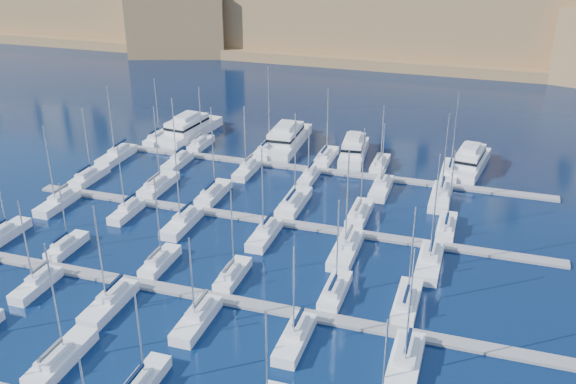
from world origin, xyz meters
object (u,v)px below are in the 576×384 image
(sailboat_2, at_px, (61,358))
(motor_yacht_c, at_px, (354,150))
(motor_yacht_a, at_px, (189,128))
(motor_yacht_d, at_px, (470,161))
(motor_yacht_b, at_px, (287,138))

(sailboat_2, height_order, motor_yacht_c, sailboat_2)
(motor_yacht_a, relative_size, motor_yacht_d, 1.15)
(motor_yacht_b, relative_size, motor_yacht_d, 1.17)
(motor_yacht_c, bearing_deg, motor_yacht_b, 171.32)
(motor_yacht_d, bearing_deg, motor_yacht_b, 177.66)
(motor_yacht_a, height_order, motor_yacht_c, same)
(motor_yacht_a, relative_size, motor_yacht_b, 0.98)
(sailboat_2, xyz_separation_m, motor_yacht_c, (16.61, 68.69, 0.97))
(motor_yacht_a, bearing_deg, motor_yacht_c, -2.98)
(sailboat_2, bearing_deg, motor_yacht_c, 76.41)
(sailboat_2, xyz_separation_m, motor_yacht_d, (38.17, 69.40, 0.97))
(sailboat_2, bearing_deg, motor_yacht_a, 105.19)
(motor_yacht_b, xyz_separation_m, motor_yacht_c, (14.28, -2.18, 0.00))
(motor_yacht_a, distance_m, motor_yacht_d, 57.33)
(motor_yacht_b, bearing_deg, motor_yacht_a, -179.15)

